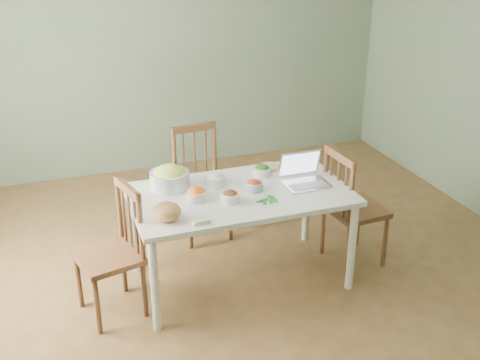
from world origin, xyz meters
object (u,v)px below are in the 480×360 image
object	(u,v)px
bread_boule	(167,212)
chair_far	(203,185)
laptop	(307,172)
bowl_squash	(169,177)
chair_left	(108,254)
chair_right	(356,206)
dining_table	(240,237)

from	to	relation	value
bread_boule	chair_far	bearing A→B (deg)	62.30
laptop	bowl_squash	bearing A→B (deg)	162.87
bowl_squash	laptop	world-z (taller)	laptop
chair_left	laptop	bearing A→B (deg)	77.15
chair_far	laptop	size ratio (longest dim) A/B	2.91
chair_far	chair_right	world-z (taller)	chair_right
dining_table	chair_left	size ratio (longest dim) A/B	1.68
dining_table	laptop	size ratio (longest dim) A/B	4.79
dining_table	chair_far	distance (m)	0.80
dining_table	chair_right	xyz separation A→B (m)	(0.99, -0.04, 0.12)
bowl_squash	laptop	distance (m)	1.05
chair_far	bread_boule	size ratio (longest dim) A/B	5.14
dining_table	chair_left	bearing A→B (deg)	-175.06
bread_boule	bowl_squash	world-z (taller)	bowl_squash
bread_boule	bowl_squash	xyz separation A→B (m)	(0.14, 0.51, 0.02)
chair_left	chair_right	size ratio (longest dim) A/B	0.98
chair_far	laptop	distance (m)	1.10
chair_left	laptop	xyz separation A→B (m)	(1.54, 0.03, 0.40)
chair_far	chair_left	size ratio (longest dim) A/B	1.02
chair_right	bowl_squash	size ratio (longest dim) A/B	3.33
chair_right	bread_boule	bearing A→B (deg)	93.47
laptop	chair_far	bearing A→B (deg)	125.66
bowl_squash	dining_table	bearing A→B (deg)	-28.66
laptop	chair_right	bearing A→B (deg)	3.51
laptop	chair_left	bearing A→B (deg)	-178.33
chair_right	bowl_squash	xyz separation A→B (m)	(-1.46, 0.30, 0.36)
bread_boule	laptop	distance (m)	1.15
dining_table	bread_boule	distance (m)	0.80
chair_right	bowl_squash	bearing A→B (deg)	74.43
dining_table	bowl_squash	world-z (taller)	bowl_squash
dining_table	chair_left	world-z (taller)	chair_left
chair_left	bowl_squash	bearing A→B (deg)	108.67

